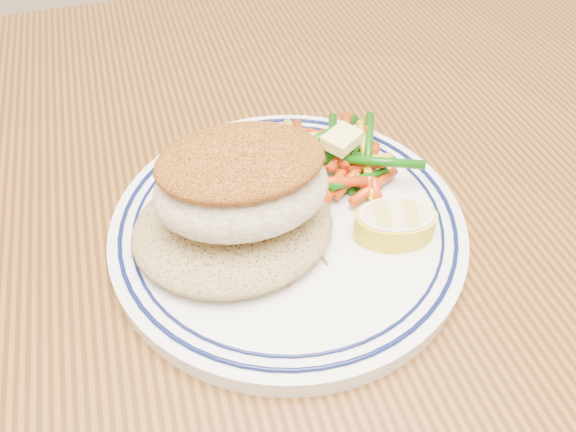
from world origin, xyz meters
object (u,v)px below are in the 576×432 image
Objects in this scene: plate at (288,226)px; lemon_wedge at (395,223)px; vegetable_pile at (345,158)px; fish_fillet at (241,182)px; rice_pilaf at (233,223)px; dining_table at (264,350)px.

lemon_wedge reaches higher than plate.
lemon_wedge is at bearing -82.92° from vegetable_pile.
vegetable_pile is at bearing 24.94° from fish_fillet.
rice_pilaf is (-0.04, -0.00, 0.02)m from plate.
dining_table is 24.02× the size of lemon_wedge.
rice_pilaf is at bearing -175.83° from plate.
vegetable_pile is (0.09, 0.07, 0.13)m from dining_table.
rice_pilaf is 0.04m from fish_fillet.
fish_fillet is (0.01, -0.00, 0.04)m from rice_pilaf.
vegetable_pile is (0.06, 0.04, 0.02)m from plate.
lemon_wedge is (0.01, -0.07, -0.00)m from vegetable_pile.
plate is at bearing 46.13° from dining_table.
dining_table is at bearing 178.14° from lemon_wedge.
vegetable_pile reaches higher than lemon_wedge.
dining_table is 0.17m from vegetable_pile.
dining_table is 0.16m from fish_fillet.
rice_pilaf is at bearing 163.53° from lemon_wedge.
vegetable_pile reaches higher than dining_table.
plate is at bearing 5.70° from fish_fillet.
plate is at bearing -146.16° from vegetable_pile.
fish_fillet is (-0.03, -0.00, 0.05)m from plate.
lemon_wedge is (0.10, -0.03, -0.04)m from fish_fillet.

